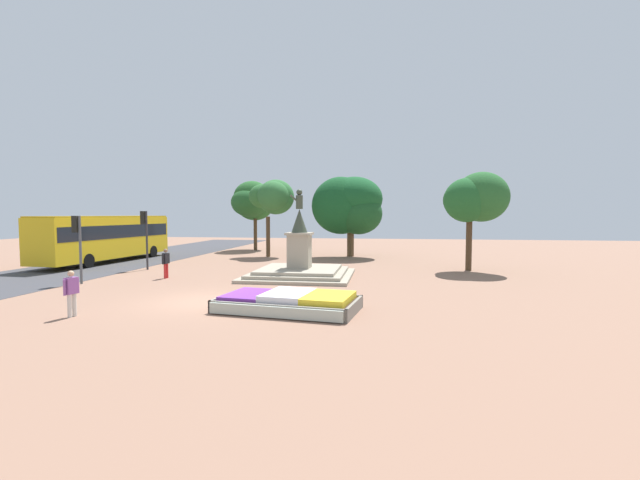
% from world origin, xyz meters
% --- Properties ---
extents(ground_plane, '(87.38, 87.38, 0.00)m').
position_xyz_m(ground_plane, '(0.00, 0.00, 0.00)').
color(ground_plane, '#8C6651').
extents(flower_planter, '(5.16, 3.25, 0.65)m').
position_xyz_m(flower_planter, '(3.67, -1.03, 0.28)').
color(flower_planter, '#38281C').
rests_on(flower_planter, ground_plane).
extents(statue_monument, '(5.58, 5.58, 4.69)m').
position_xyz_m(statue_monument, '(2.46, 6.95, 0.63)').
color(statue_monument, '#9E947F').
rests_on(statue_monument, ground_plane).
extents(traffic_light_mid_block, '(0.42, 0.31, 3.29)m').
position_xyz_m(traffic_light_mid_block, '(-7.64, 3.12, 2.32)').
color(traffic_light_mid_block, '#4C5156').
rests_on(traffic_light_mid_block, ground_plane).
extents(traffic_light_far_corner, '(0.41, 0.29, 3.55)m').
position_xyz_m(traffic_light_far_corner, '(-7.39, 8.55, 2.49)').
color(traffic_light_far_corner, '#2D2D33').
rests_on(traffic_light_far_corner, ground_plane).
extents(city_bus, '(3.09, 11.55, 3.25)m').
position_xyz_m(city_bus, '(-12.29, 11.89, 1.87)').
color(city_bus, gold).
rests_on(city_bus, ground_plane).
extents(pedestrian_with_handbag, '(0.29, 0.56, 1.53)m').
position_xyz_m(pedestrian_with_handbag, '(-3.17, -2.95, 0.87)').
color(pedestrian_with_handbag, beige).
rests_on(pedestrian_with_handbag, ground_plane).
extents(pedestrian_near_planter, '(0.26, 0.57, 1.56)m').
position_xyz_m(pedestrian_near_planter, '(-4.38, 5.41, 0.89)').
color(pedestrian_near_planter, red).
rests_on(pedestrian_near_planter, ground_plane).
extents(park_tree_far_left, '(3.71, 3.43, 5.81)m').
position_xyz_m(park_tree_far_left, '(12.12, 10.68, 4.25)').
color(park_tree_far_left, '#4C3823').
rests_on(park_tree_far_left, ground_plane).
extents(park_tree_behind_statue, '(5.50, 4.61, 6.28)m').
position_xyz_m(park_tree_behind_statue, '(4.28, 17.84, 4.07)').
color(park_tree_behind_statue, brown).
rests_on(park_tree_behind_statue, ground_plane).
extents(park_tree_far_right, '(3.65, 3.43, 6.13)m').
position_xyz_m(park_tree_far_right, '(-1.87, 17.68, 4.75)').
color(park_tree_far_right, '#4C3823').
rests_on(park_tree_far_right, ground_plane).
extents(park_tree_street_side, '(3.58, 4.97, 6.43)m').
position_xyz_m(park_tree_street_side, '(-5.21, 23.17, 4.53)').
color(park_tree_street_side, '#4C3823').
rests_on(park_tree_street_side, ground_plane).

